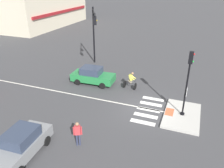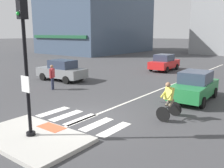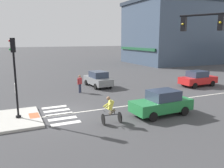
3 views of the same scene
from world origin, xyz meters
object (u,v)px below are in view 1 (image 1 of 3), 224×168
at_px(cyclist, 131,80).
at_px(car_grey_cross_left, 21,144).
at_px(signal_pole, 188,79).
at_px(car_green_eastbound_mid, 93,76).
at_px(traffic_light_mast, 94,28).
at_px(pedestrian_at_curb_left, 78,132).

bearing_deg(cyclist, car_grey_cross_left, 162.70).
distance_m(signal_pole, car_green_eastbound_mid, 9.43).
distance_m(traffic_light_mast, cyclist, 7.67).
bearing_deg(cyclist, signal_pole, -121.44).
bearing_deg(cyclist, car_green_eastbound_mid, 92.59).
height_order(car_grey_cross_left, pedestrian_at_curb_left, pedestrian_at_curb_left).
bearing_deg(pedestrian_at_curb_left, signal_pole, -45.14).
relative_size(car_grey_cross_left, cyclist, 2.50).
distance_m(traffic_light_mast, pedestrian_at_curb_left, 13.93).
relative_size(traffic_light_mast, cyclist, 3.85).
bearing_deg(car_green_eastbound_mid, traffic_light_mast, 22.09).
height_order(traffic_light_mast, car_grey_cross_left, traffic_light_mast).
relative_size(car_grey_cross_left, pedestrian_at_curb_left, 2.51).
bearing_deg(cyclist, traffic_light_mast, 53.90).
height_order(traffic_light_mast, cyclist, traffic_light_mast).
xyz_separation_m(traffic_light_mast, pedestrian_at_curb_left, (-12.62, -4.74, -3.52)).
height_order(traffic_light_mast, car_green_eastbound_mid, traffic_light_mast).
relative_size(signal_pole, car_grey_cross_left, 1.16).
relative_size(signal_pole, cyclist, 2.89).
xyz_separation_m(car_grey_cross_left, car_green_eastbound_mid, (10.43, 0.48, 0.00)).
height_order(signal_pole, cyclist, signal_pole).
xyz_separation_m(car_grey_cross_left, pedestrian_at_curb_left, (1.97, -2.58, 0.17)).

